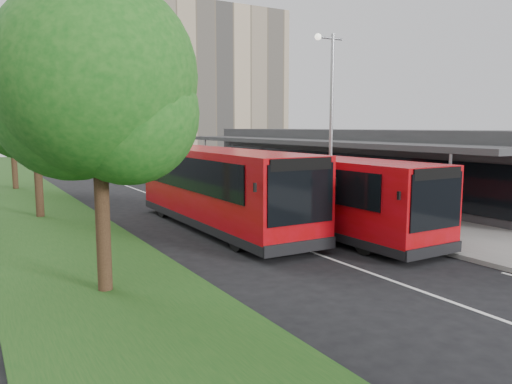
{
  "coord_description": "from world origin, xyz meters",
  "views": [
    {
      "loc": [
        -9.88,
        -15.41,
        4.18
      ],
      "look_at": [
        0.46,
        2.18,
        1.5
      ],
      "focal_mm": 35.0,
      "sensor_mm": 36.0,
      "label": 1
    }
  ],
  "objects_px": {
    "lamp_post_far": "(168,120)",
    "car_near": "(99,161)",
    "bus_second": "(221,189)",
    "litter_bin": "(279,188)",
    "tree_near": "(96,92)",
    "tree_far": "(10,107)",
    "bus_main": "(326,195)",
    "car_far": "(51,160)",
    "tree_mid": "(34,114)",
    "lamp_post_near": "(330,114)",
    "bollard": "(204,175)"
  },
  "relations": [
    {
      "from": "lamp_post_far",
      "to": "car_near",
      "type": "distance_m",
      "value": 16.81
    },
    {
      "from": "bus_second",
      "to": "litter_bin",
      "type": "relative_size",
      "value": 11.21
    },
    {
      "from": "tree_near",
      "to": "litter_bin",
      "type": "bearing_deg",
      "value": 42.2
    },
    {
      "from": "tree_near",
      "to": "bus_second",
      "type": "relative_size",
      "value": 0.67
    },
    {
      "from": "tree_near",
      "to": "litter_bin",
      "type": "relative_size",
      "value": 7.57
    },
    {
      "from": "tree_far",
      "to": "bus_main",
      "type": "height_order",
      "value": "tree_far"
    },
    {
      "from": "tree_far",
      "to": "bus_main",
      "type": "bearing_deg",
      "value": -66.21
    },
    {
      "from": "lamp_post_far",
      "to": "car_far",
      "type": "relative_size",
      "value": 2.53
    },
    {
      "from": "tree_mid",
      "to": "lamp_post_far",
      "type": "distance_m",
      "value": 17.07
    },
    {
      "from": "tree_near",
      "to": "car_near",
      "type": "xyz_separation_m",
      "value": [
        9.41,
        41.14,
        -4.48
      ]
    },
    {
      "from": "tree_mid",
      "to": "tree_far",
      "type": "bearing_deg",
      "value": 90.0
    },
    {
      "from": "lamp_post_far",
      "to": "bus_second",
      "type": "relative_size",
      "value": 0.69
    },
    {
      "from": "litter_bin",
      "to": "car_far",
      "type": "relative_size",
      "value": 0.32
    },
    {
      "from": "bus_main",
      "to": "car_near",
      "type": "distance_m",
      "value": 38.31
    },
    {
      "from": "tree_mid",
      "to": "lamp_post_near",
      "type": "xyz_separation_m",
      "value": [
        11.13,
        -7.05,
        -0.04
      ]
    },
    {
      "from": "bus_main",
      "to": "car_far",
      "type": "height_order",
      "value": "bus_main"
    },
    {
      "from": "tree_mid",
      "to": "litter_bin",
      "type": "distance_m",
      "value": 13.47
    },
    {
      "from": "litter_bin",
      "to": "car_near",
      "type": "xyz_separation_m",
      "value": [
        -3.42,
        29.51,
        -0.13
      ]
    },
    {
      "from": "lamp_post_far",
      "to": "car_near",
      "type": "relative_size",
      "value": 2.55
    },
    {
      "from": "tree_mid",
      "to": "lamp_post_near",
      "type": "bearing_deg",
      "value": -32.36
    },
    {
      "from": "litter_bin",
      "to": "car_far",
      "type": "distance_m",
      "value": 34.88
    },
    {
      "from": "bus_main",
      "to": "car_far",
      "type": "bearing_deg",
      "value": 94.43
    },
    {
      "from": "bus_second",
      "to": "car_near",
      "type": "height_order",
      "value": "bus_second"
    },
    {
      "from": "car_near",
      "to": "car_far",
      "type": "xyz_separation_m",
      "value": [
        -3.99,
        4.57,
        -0.01
      ]
    },
    {
      "from": "lamp_post_near",
      "to": "litter_bin",
      "type": "relative_size",
      "value": 7.79
    },
    {
      "from": "tree_near",
      "to": "tree_mid",
      "type": "distance_m",
      "value": 12.0
    },
    {
      "from": "tree_near",
      "to": "bus_main",
      "type": "bearing_deg",
      "value": 16.97
    },
    {
      "from": "bus_main",
      "to": "bollard",
      "type": "distance_m",
      "value": 17.51
    },
    {
      "from": "lamp_post_far",
      "to": "bus_second",
      "type": "xyz_separation_m",
      "value": [
        -5.0,
        -19.25,
        -3.05
      ]
    },
    {
      "from": "lamp_post_near",
      "to": "car_near",
      "type": "height_order",
      "value": "lamp_post_near"
    },
    {
      "from": "car_near",
      "to": "bollard",
      "type": "bearing_deg",
      "value": -61.04
    },
    {
      "from": "bollard",
      "to": "car_far",
      "type": "xyz_separation_m",
      "value": [
        -6.57,
        25.58,
        -0.2
      ]
    },
    {
      "from": "bus_main",
      "to": "tree_far",
      "type": "bearing_deg",
      "value": 113.01
    },
    {
      "from": "litter_bin",
      "to": "lamp_post_far",
      "type": "bearing_deg",
      "value": 97.28
    },
    {
      "from": "tree_near",
      "to": "tree_mid",
      "type": "bearing_deg",
      "value": 90.0
    },
    {
      "from": "car_near",
      "to": "car_far",
      "type": "height_order",
      "value": "car_near"
    },
    {
      "from": "tree_far",
      "to": "car_near",
      "type": "bearing_deg",
      "value": 61.23
    },
    {
      "from": "tree_near",
      "to": "car_far",
      "type": "height_order",
      "value": "tree_near"
    },
    {
      "from": "tree_far",
      "to": "lamp_post_far",
      "type": "xyz_separation_m",
      "value": [
        11.13,
        0.95,
        -0.72
      ]
    },
    {
      "from": "tree_far",
      "to": "car_far",
      "type": "xyz_separation_m",
      "value": [
        5.42,
        21.71,
        -4.92
      ]
    },
    {
      "from": "tree_mid",
      "to": "lamp_post_near",
      "type": "relative_size",
      "value": 0.92
    },
    {
      "from": "tree_far",
      "to": "litter_bin",
      "type": "height_order",
      "value": "tree_far"
    },
    {
      "from": "tree_near",
      "to": "car_near",
      "type": "distance_m",
      "value": 42.44
    },
    {
      "from": "tree_mid",
      "to": "bus_second",
      "type": "distance_m",
      "value": 9.32
    },
    {
      "from": "litter_bin",
      "to": "lamp_post_near",
      "type": "bearing_deg",
      "value": -104.28
    },
    {
      "from": "lamp_post_near",
      "to": "car_far",
      "type": "xyz_separation_m",
      "value": [
        -5.71,
        40.76,
        -4.2
      ]
    },
    {
      "from": "tree_mid",
      "to": "car_far",
      "type": "height_order",
      "value": "tree_mid"
    },
    {
      "from": "lamp_post_near",
      "to": "bus_second",
      "type": "distance_m",
      "value": 5.91
    },
    {
      "from": "lamp_post_near",
      "to": "bus_main",
      "type": "distance_m",
      "value": 4.22
    },
    {
      "from": "lamp_post_far",
      "to": "tree_near",
      "type": "bearing_deg",
      "value": -114.04
    }
  ]
}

